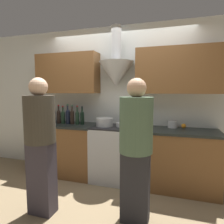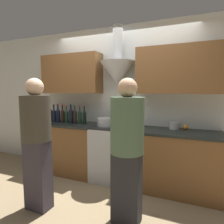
{
  "view_description": "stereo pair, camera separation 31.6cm",
  "coord_description": "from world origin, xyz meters",
  "px_view_note": "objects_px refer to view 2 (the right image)",
  "views": [
    {
      "loc": [
        0.95,
        -2.75,
        1.5
      ],
      "look_at": [
        0.0,
        0.25,
        1.16
      ],
      "focal_mm": 32.0,
      "sensor_mm": 36.0,
      "label": 1
    },
    {
      "loc": [
        1.24,
        -2.64,
        1.5
      ],
      "look_at": [
        0.0,
        0.25,
        1.16
      ],
      "focal_mm": 32.0,
      "sensor_mm": 36.0,
      "label": 2
    }
  ],
  "objects_px": {
    "wine_bottle_1": "(50,114)",
    "saucepan": "(174,125)",
    "wine_bottle_9": "(84,117)",
    "wine_bottle_6": "(71,115)",
    "mixing_bowl": "(124,125)",
    "wine_bottle_7": "(75,116)",
    "wine_bottle_2": "(54,115)",
    "wine_bottle_0": "(46,114)",
    "wine_bottle_3": "(58,115)",
    "person_foreground_left": "(37,139)",
    "stove_range": "(114,153)",
    "person_foreground_right": "(127,146)",
    "stock_pot": "(105,122)",
    "wine_bottle_8": "(80,116)",
    "orange_fruit": "(186,127)",
    "wine_bottle_5": "(67,116)",
    "wine_bottle_4": "(63,115)"
  },
  "relations": [
    {
      "from": "orange_fruit",
      "to": "saucepan",
      "type": "distance_m",
      "value": 0.17
    },
    {
      "from": "wine_bottle_1",
      "to": "wine_bottle_7",
      "type": "xyz_separation_m",
      "value": [
        0.57,
        -0.02,
        0.0
      ]
    },
    {
      "from": "wine_bottle_0",
      "to": "person_foreground_left",
      "type": "xyz_separation_m",
      "value": [
        0.86,
        -1.16,
        -0.14
      ]
    },
    {
      "from": "wine_bottle_2",
      "to": "wine_bottle_8",
      "type": "relative_size",
      "value": 1.0
    },
    {
      "from": "wine_bottle_0",
      "to": "wine_bottle_4",
      "type": "height_order",
      "value": "wine_bottle_4"
    },
    {
      "from": "wine_bottle_4",
      "to": "saucepan",
      "type": "distance_m",
      "value": 1.97
    },
    {
      "from": "stock_pot",
      "to": "person_foreground_right",
      "type": "xyz_separation_m",
      "value": [
        0.7,
        -0.94,
        -0.08
      ]
    },
    {
      "from": "wine_bottle_3",
      "to": "saucepan",
      "type": "xyz_separation_m",
      "value": [
        2.08,
        0.16,
        -0.09
      ]
    },
    {
      "from": "wine_bottle_5",
      "to": "orange_fruit",
      "type": "xyz_separation_m",
      "value": [
        2.04,
        0.18,
        -0.09
      ]
    },
    {
      "from": "mixing_bowl",
      "to": "wine_bottle_0",
      "type": "bearing_deg",
      "value": -179.1
    },
    {
      "from": "orange_fruit",
      "to": "saucepan",
      "type": "xyz_separation_m",
      "value": [
        -0.17,
        -0.01,
        0.02
      ]
    },
    {
      "from": "wine_bottle_3",
      "to": "person_foreground_left",
      "type": "distance_m",
      "value": 1.31
    },
    {
      "from": "wine_bottle_2",
      "to": "wine_bottle_5",
      "type": "height_order",
      "value": "wine_bottle_2"
    },
    {
      "from": "person_foreground_left",
      "to": "person_foreground_right",
      "type": "height_order",
      "value": "person_foreground_left"
    },
    {
      "from": "wine_bottle_7",
      "to": "stove_range",
      "type": "bearing_deg",
      "value": 0.59
    },
    {
      "from": "wine_bottle_0",
      "to": "wine_bottle_7",
      "type": "height_order",
      "value": "wine_bottle_7"
    },
    {
      "from": "wine_bottle_0",
      "to": "wine_bottle_9",
      "type": "bearing_deg",
      "value": 0.54
    },
    {
      "from": "stock_pot",
      "to": "person_foreground_right",
      "type": "distance_m",
      "value": 1.18
    },
    {
      "from": "stock_pot",
      "to": "stove_range",
      "type": "bearing_deg",
      "value": 6.4
    },
    {
      "from": "wine_bottle_8",
      "to": "wine_bottle_7",
      "type": "bearing_deg",
      "value": -172.27
    },
    {
      "from": "wine_bottle_5",
      "to": "saucepan",
      "type": "xyz_separation_m",
      "value": [
        1.88,
        0.17,
        -0.07
      ]
    },
    {
      "from": "stove_range",
      "to": "person_foreground_right",
      "type": "bearing_deg",
      "value": -60.21
    },
    {
      "from": "wine_bottle_4",
      "to": "saucepan",
      "type": "bearing_deg",
      "value": 4.93
    },
    {
      "from": "stove_range",
      "to": "wine_bottle_2",
      "type": "relative_size",
      "value": 2.76
    },
    {
      "from": "stove_range",
      "to": "mixing_bowl",
      "type": "height_order",
      "value": "mixing_bowl"
    },
    {
      "from": "wine_bottle_0",
      "to": "stock_pot",
      "type": "distance_m",
      "value": 1.27
    },
    {
      "from": "wine_bottle_3",
      "to": "mixing_bowl",
      "type": "bearing_deg",
      "value": 0.98
    },
    {
      "from": "wine_bottle_2",
      "to": "person_foreground_left",
      "type": "xyz_separation_m",
      "value": [
        0.67,
        -1.14,
        -0.13
      ]
    },
    {
      "from": "person_foreground_left",
      "to": "wine_bottle_9",
      "type": "bearing_deg",
      "value": 90.86
    },
    {
      "from": "wine_bottle_0",
      "to": "wine_bottle_1",
      "type": "distance_m",
      "value": 0.09
    },
    {
      "from": "stove_range",
      "to": "orange_fruit",
      "type": "distance_m",
      "value": 1.21
    },
    {
      "from": "stove_range",
      "to": "wine_bottle_4",
      "type": "distance_m",
      "value": 1.19
    },
    {
      "from": "wine_bottle_0",
      "to": "saucepan",
      "type": "height_order",
      "value": "wine_bottle_0"
    },
    {
      "from": "person_foreground_left",
      "to": "wine_bottle_4",
      "type": "bearing_deg",
      "value": 112.52
    },
    {
      "from": "wine_bottle_6",
      "to": "wine_bottle_8",
      "type": "relative_size",
      "value": 1.07
    },
    {
      "from": "wine_bottle_7",
      "to": "wine_bottle_2",
      "type": "bearing_deg",
      "value": 179.56
    },
    {
      "from": "stock_pot",
      "to": "mixing_bowl",
      "type": "distance_m",
      "value": 0.32
    },
    {
      "from": "wine_bottle_1",
      "to": "wine_bottle_3",
      "type": "distance_m",
      "value": 0.18
    },
    {
      "from": "wine_bottle_2",
      "to": "wine_bottle_0",
      "type": "bearing_deg",
      "value": 176.04
    },
    {
      "from": "wine_bottle_0",
      "to": "wine_bottle_8",
      "type": "height_order",
      "value": "wine_bottle_8"
    },
    {
      "from": "wine_bottle_1",
      "to": "wine_bottle_9",
      "type": "height_order",
      "value": "wine_bottle_1"
    },
    {
      "from": "mixing_bowl",
      "to": "stock_pot",
      "type": "bearing_deg",
      "value": -170.67
    },
    {
      "from": "wine_bottle_1",
      "to": "saucepan",
      "type": "height_order",
      "value": "wine_bottle_1"
    },
    {
      "from": "stock_pot",
      "to": "orange_fruit",
      "type": "relative_size",
      "value": 3.88
    },
    {
      "from": "stove_range",
      "to": "saucepan",
      "type": "height_order",
      "value": "saucepan"
    },
    {
      "from": "wine_bottle_3",
      "to": "saucepan",
      "type": "distance_m",
      "value": 2.09
    },
    {
      "from": "wine_bottle_6",
      "to": "mixing_bowl",
      "type": "relative_size",
      "value": 1.46
    },
    {
      "from": "saucepan",
      "to": "wine_bottle_4",
      "type": "bearing_deg",
      "value": -175.07
    },
    {
      "from": "saucepan",
      "to": "person_foreground_right",
      "type": "xyz_separation_m",
      "value": [
        -0.38,
        -1.13,
        -0.07
      ]
    },
    {
      "from": "wine_bottle_9",
      "to": "stock_pot",
      "type": "height_order",
      "value": "wine_bottle_9"
    }
  ]
}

